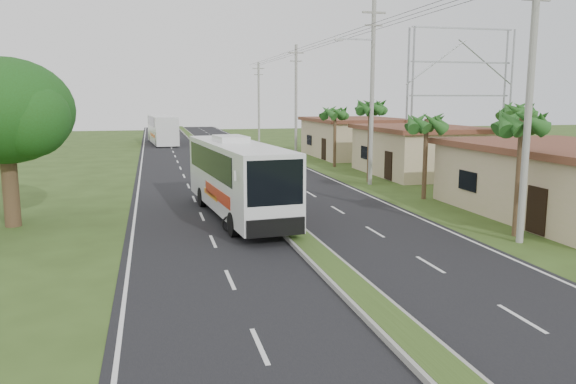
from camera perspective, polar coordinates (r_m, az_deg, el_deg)
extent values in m
plane|color=#314619|center=(18.95, 4.74, -8.13)|extent=(180.00, 180.00, 0.00)
cube|color=black|center=(38.00, -4.82, 0.78)|extent=(14.00, 160.00, 0.02)
cube|color=gray|center=(37.98, -4.82, 0.91)|extent=(1.20, 160.00, 0.17)
cube|color=#314619|center=(37.97, -4.82, 1.05)|extent=(0.95, 160.00, 0.02)
cube|color=silver|center=(37.57, -14.96, 0.38)|extent=(0.12, 160.00, 0.01)
cube|color=silver|center=(39.57, 4.81, 1.12)|extent=(0.12, 160.00, 0.01)
cube|color=tan|center=(30.70, 26.57, 0.75)|extent=(8.00, 12.00, 3.20)
cube|color=brown|center=(30.51, 26.81, 4.01)|extent=(8.60, 12.60, 0.32)
cube|color=tan|center=(44.02, 13.08, 3.94)|extent=(7.00, 10.00, 3.35)
cube|color=brown|center=(43.89, 13.17, 6.33)|extent=(7.60, 10.60, 0.32)
cube|color=tan|center=(56.82, 6.72, 5.39)|extent=(8.00, 11.00, 3.50)
cube|color=brown|center=(56.72, 6.76, 7.31)|extent=(8.60, 11.60, 0.32)
cylinder|color=#473321|center=(25.17, 22.39, 1.40)|extent=(0.26, 0.26, 5.00)
cylinder|color=#473321|center=(33.01, 13.76, 3.24)|extent=(0.26, 0.26, 4.60)
cylinder|color=#473321|center=(39.07, 8.27, 4.93)|extent=(0.26, 0.26, 5.40)
cylinder|color=#473321|center=(47.69, 4.77, 5.43)|extent=(0.26, 0.26, 4.80)
cylinder|color=#473321|center=(39.79, 22.21, 4.26)|extent=(0.26, 0.26, 5.20)
cylinder|color=#473321|center=(28.07, -26.39, 0.86)|extent=(0.70, 0.70, 4.00)
ellipsoid|color=#1C4612|center=(27.83, -26.88, 7.38)|extent=(6.00, 6.00, 4.68)
sphere|color=#1C4612|center=(26.61, -24.78, 6.84)|extent=(3.40, 3.40, 3.40)
cylinder|color=gray|center=(23.86, 23.28, 8.18)|extent=(0.28, 0.28, 11.00)
cylinder|color=gray|center=(37.91, 8.53, 9.78)|extent=(0.28, 0.28, 12.00)
cube|color=gray|center=(38.30, 8.73, 17.58)|extent=(1.60, 0.12, 0.12)
cube|color=gray|center=(38.20, 8.70, 16.39)|extent=(1.20, 0.10, 0.10)
cube|color=gray|center=(37.66, 6.91, 15.15)|extent=(2.40, 0.10, 0.10)
cylinder|color=gray|center=(56.94, 0.82, 9.24)|extent=(0.28, 0.28, 11.00)
cube|color=gray|center=(57.11, 0.83, 13.96)|extent=(1.60, 0.12, 0.12)
cube|color=gray|center=(57.06, 0.83, 13.15)|extent=(1.20, 0.10, 0.10)
cylinder|color=gray|center=(76.47, -2.99, 9.09)|extent=(0.28, 0.28, 10.50)
cube|color=gray|center=(76.57, -3.02, 12.42)|extent=(1.60, 0.12, 0.12)
cube|color=gray|center=(76.53, -3.01, 11.83)|extent=(1.20, 0.10, 0.10)
cylinder|color=gray|center=(51.89, 12.50, 9.55)|extent=(0.18, 0.18, 12.00)
cylinder|color=gray|center=(56.99, 21.68, 9.08)|extent=(0.18, 0.18, 12.00)
cylinder|color=gray|center=(52.79, 12.02, 9.56)|extent=(0.18, 0.18, 12.00)
cylinder|color=gray|center=(57.81, 21.11, 9.11)|extent=(0.18, 0.18, 12.00)
cube|color=gray|center=(54.70, 17.04, 9.34)|extent=(10.00, 0.14, 0.14)
cube|color=gray|center=(54.79, 17.19, 12.48)|extent=(10.00, 0.14, 0.14)
cube|color=gray|center=(55.06, 17.35, 15.59)|extent=(10.00, 0.14, 0.14)
cube|color=white|center=(27.23, -5.20, 1.64)|extent=(3.66, 12.24, 3.16)
cube|color=black|center=(27.73, -5.52, 3.23)|extent=(3.48, 9.84, 1.27)
cube|color=black|center=(21.48, -1.33, 0.95)|extent=(2.26, 0.36, 1.77)
cube|color=red|center=(26.17, -4.53, -0.06)|extent=(3.05, 5.44, 0.55)
cube|color=orange|center=(27.65, -5.32, -0.09)|extent=(2.84, 3.25, 0.25)
cube|color=white|center=(28.22, -5.85, 5.42)|extent=(1.63, 2.53, 0.28)
cylinder|color=black|center=(23.59, -5.56, -3.31)|extent=(0.42, 1.07, 1.04)
cylinder|color=black|center=(24.21, -0.33, -2.93)|extent=(0.42, 1.07, 1.04)
cylinder|color=black|center=(30.33, -8.72, -0.51)|extent=(0.42, 1.07, 1.04)
cylinder|color=black|center=(30.82, -4.57, -0.28)|extent=(0.42, 1.07, 1.04)
cube|color=white|center=(73.57, -12.64, 6.23)|extent=(3.64, 12.44, 3.41)
cube|color=black|center=(74.05, -12.71, 7.04)|extent=(3.43, 9.25, 1.16)
cube|color=#ED5117|center=(72.55, -12.54, 5.68)|extent=(3.18, 6.06, 0.37)
cylinder|color=black|center=(68.51, -13.15, 4.85)|extent=(0.40, 1.05, 1.02)
cylinder|color=black|center=(68.76, -11.20, 4.93)|extent=(0.40, 1.05, 1.02)
cylinder|color=black|center=(78.05, -13.80, 5.36)|extent=(0.40, 1.05, 1.02)
cylinder|color=black|center=(78.27, -12.09, 5.43)|extent=(0.40, 1.05, 1.02)
imported|color=black|center=(24.15, -4.42, -2.80)|extent=(2.07, 0.91, 1.20)
imported|color=maroon|center=(24.00, -4.44, -0.97)|extent=(0.67, 0.50, 1.67)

